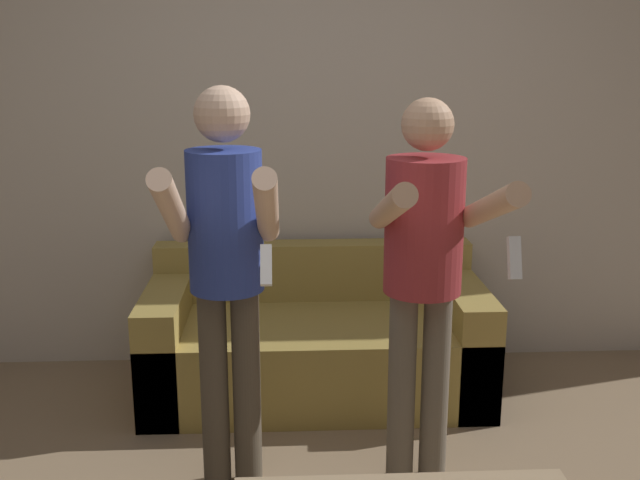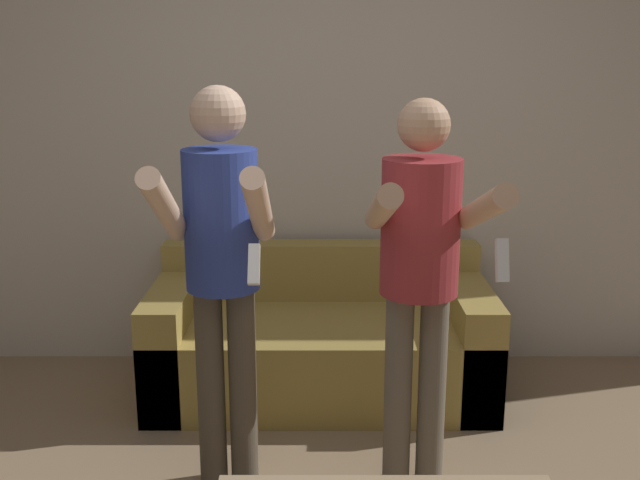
{
  "view_description": "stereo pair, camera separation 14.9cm",
  "coord_description": "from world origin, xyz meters",
  "views": [
    {
      "loc": [
        -0.1,
        -2.06,
        1.71
      ],
      "look_at": [
        0.05,
        1.07,
        0.91
      ],
      "focal_mm": 42.0,
      "sensor_mm": 36.0,
      "label": 1
    },
    {
      "loc": [
        0.05,
        -2.06,
        1.71
      ],
      "look_at": [
        0.05,
        1.07,
        0.91
      ],
      "focal_mm": 42.0,
      "sensor_mm": 36.0,
      "label": 2
    }
  ],
  "objects": [
    {
      "name": "wall_back",
      "position": [
        0.0,
        1.97,
        1.35
      ],
      "size": [
        6.4,
        0.06,
        2.7
      ],
      "color": "beige",
      "rests_on": "ground_plane"
    },
    {
      "name": "person_standing_left",
      "position": [
        -0.32,
        0.64,
        0.97
      ],
      "size": [
        0.4,
        0.64,
        1.59
      ],
      "color": "brown",
      "rests_on": "ground_plane"
    },
    {
      "name": "couch",
      "position": [
        0.05,
        1.52,
        0.25
      ],
      "size": [
        1.69,
        0.83,
        0.71
      ],
      "color": "#AD9347",
      "rests_on": "ground_plane"
    },
    {
      "name": "person_standing_right",
      "position": [
        0.43,
        0.63,
        0.95
      ],
      "size": [
        0.42,
        0.75,
        1.54
      ],
      "color": "#6B6051",
      "rests_on": "ground_plane"
    }
  ]
}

